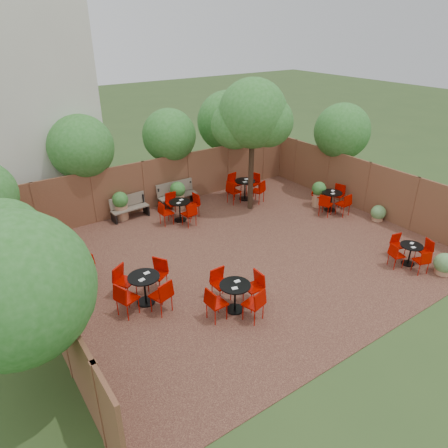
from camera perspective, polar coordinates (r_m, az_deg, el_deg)
ground at (r=13.43m, az=2.51°, el=-4.21°), size 80.00×80.00×0.00m
courtyard_paving at (r=13.43m, az=2.51°, el=-4.17°), size 12.00×10.00×0.02m
fence_back at (r=16.86m, az=-7.76°, el=5.89°), size 12.00×0.08×2.00m
fence_left at (r=10.90m, az=-23.74°, el=-8.47°), size 0.08×10.00×2.00m
fence_right at (r=16.99m, az=19.01°, el=4.82°), size 0.08×10.00×2.00m
neighbour_building at (r=17.58m, az=-26.79°, el=14.41°), size 5.00×4.00×8.00m
overhang_foliage at (r=13.87m, az=-8.32°, el=8.84°), size 15.79×10.97×2.68m
courtyard_tree at (r=15.57m, az=3.96°, el=14.35°), size 2.71×2.61×5.01m
park_bench_left at (r=16.04m, az=-12.93°, el=2.32°), size 1.46×0.56×0.89m
park_bench_right at (r=16.80m, az=-6.56°, el=4.15°), size 1.61×0.52×0.99m
bistro_tables at (r=13.70m, az=1.38°, el=-1.29°), size 11.43×8.57×0.95m
planters at (r=15.75m, az=-8.15°, el=2.77°), size 11.05×3.93×1.10m
low_shrubs at (r=14.81m, az=26.88°, el=-2.76°), size 2.06×4.33×0.66m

